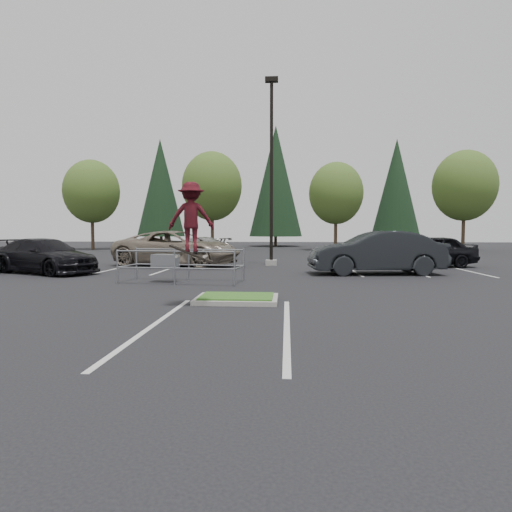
# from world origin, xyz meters

# --- Properties ---
(ground) EXTENTS (120.00, 120.00, 0.00)m
(ground) POSITION_xyz_m (0.00, 0.00, 0.00)
(ground) COLOR black
(ground) RESTS_ON ground
(grass_median) EXTENTS (2.20, 1.60, 0.16)m
(grass_median) POSITION_xyz_m (0.00, 0.00, 0.08)
(grass_median) COLOR #9F9C94
(grass_median) RESTS_ON ground
(stall_lines) EXTENTS (22.62, 17.60, 0.01)m
(stall_lines) POSITION_xyz_m (-1.35, 6.02, 0.00)
(stall_lines) COLOR silver
(stall_lines) RESTS_ON ground
(light_pole) EXTENTS (0.70, 0.60, 10.12)m
(light_pole) POSITION_xyz_m (0.50, 12.00, 4.56)
(light_pole) COLOR #9F9C94
(light_pole) RESTS_ON ground
(decid_a) EXTENTS (5.44, 5.44, 8.91)m
(decid_a) POSITION_xyz_m (-18.01, 30.03, 5.58)
(decid_a) COLOR #38281C
(decid_a) RESTS_ON ground
(decid_b) EXTENTS (5.89, 5.89, 9.64)m
(decid_b) POSITION_xyz_m (-6.01, 30.53, 6.04)
(decid_b) COLOR #38281C
(decid_b) RESTS_ON ground
(decid_c) EXTENTS (5.12, 5.12, 8.38)m
(decid_c) POSITION_xyz_m (5.99, 29.83, 5.25)
(decid_c) COLOR #38281C
(decid_c) RESTS_ON ground
(decid_d) EXTENTS (5.76, 5.76, 9.43)m
(decid_d) POSITION_xyz_m (17.99, 30.33, 5.91)
(decid_d) COLOR #38281C
(decid_d) RESTS_ON ground
(conif_a) EXTENTS (5.72, 5.72, 13.00)m
(conif_a) POSITION_xyz_m (-14.00, 40.00, 7.10)
(conif_a) COLOR #38281C
(conif_a) RESTS_ON ground
(conif_b) EXTENTS (6.38, 6.38, 14.50)m
(conif_b) POSITION_xyz_m (0.00, 40.50, 7.85)
(conif_b) COLOR #38281C
(conif_b) RESTS_ON ground
(conif_c) EXTENTS (5.50, 5.50, 12.50)m
(conif_c) POSITION_xyz_m (14.00, 39.50, 6.85)
(conif_c) COLOR #38281C
(conif_c) RESTS_ON ground
(cart_corral) EXTENTS (4.53, 2.03, 1.24)m
(cart_corral) POSITION_xyz_m (-2.99, 4.05, 0.78)
(cart_corral) COLOR gray
(cart_corral) RESTS_ON ground
(skateboarder) EXTENTS (1.19, 0.79, 2.00)m
(skateboarder) POSITION_xyz_m (-1.02, -1.00, 2.24)
(skateboarder) COLOR black
(skateboarder) RESTS_ON ground
(car_l_tan) EXTENTS (7.35, 4.54, 1.90)m
(car_l_tan) POSITION_xyz_m (-4.63, 11.50, 0.95)
(car_l_tan) COLOR gray
(car_l_tan) RESTS_ON ground
(car_l_black) EXTENTS (5.80, 4.22, 1.56)m
(car_l_black) POSITION_xyz_m (-9.56, 7.00, 0.78)
(car_l_black) COLOR black
(car_l_black) RESTS_ON ground
(car_r_charc) EXTENTS (5.93, 2.57, 1.90)m
(car_r_charc) POSITION_xyz_m (5.25, 7.61, 0.95)
(car_r_charc) COLOR black
(car_r_charc) RESTS_ON ground
(car_r_black) EXTENTS (5.21, 2.85, 1.68)m
(car_r_black) POSITION_xyz_m (8.76, 11.50, 0.84)
(car_r_black) COLOR black
(car_r_black) RESTS_ON ground
(car_far_silver) EXTENTS (5.42, 3.83, 1.46)m
(car_far_silver) POSITION_xyz_m (-5.00, 18.31, 0.73)
(car_far_silver) COLOR #A2A39D
(car_far_silver) RESTS_ON ground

